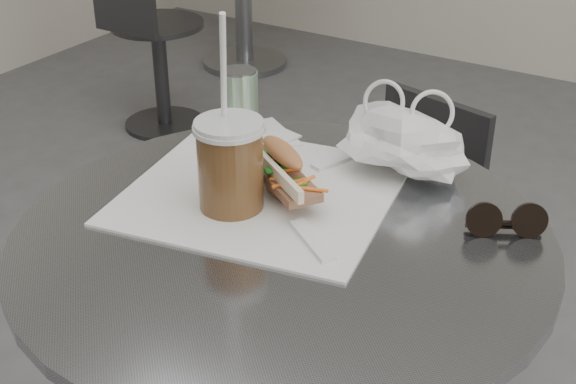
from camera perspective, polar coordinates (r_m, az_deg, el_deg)
The scene contains 10 objects.
cafe_table at distance 1.29m, azimuth -0.36°, elevation -13.24°, with size 0.76×0.76×0.74m.
chair_far at distance 1.86m, azimuth 7.29°, elevation -4.97°, with size 0.35×0.38×0.67m.
bg_chair at distance 3.14m, azimuth -9.56°, elevation 9.46°, with size 0.35×0.36×0.67m.
sandwich_paper at distance 1.22m, azimuth -1.91°, elevation 0.05°, with size 0.39×0.37×0.00m, color white.
banh_mi at distance 1.19m, azimuth -0.52°, elevation 1.56°, with size 0.24×0.20×0.08m.
iced_coffee at distance 1.14m, azimuth -4.13°, elevation 1.97°, with size 0.10×0.10×0.30m.
sunglasses at distance 1.14m, azimuth 15.23°, elevation -2.08°, with size 0.11×0.08×0.05m.
plastic_bag at distance 1.27m, azimuth 8.00°, elevation 3.51°, with size 0.20×0.16×0.10m, color white, non-canonical shape.
napkin_stack at distance 1.38m, azimuth -2.41°, elevation 3.87°, with size 0.17×0.17×0.01m.
drink_can at distance 1.39m, azimuth -3.41°, elevation 6.38°, with size 0.06×0.06×0.12m.
Camera 1 is at (0.51, -0.61, 1.33)m, focal length 50.00 mm.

